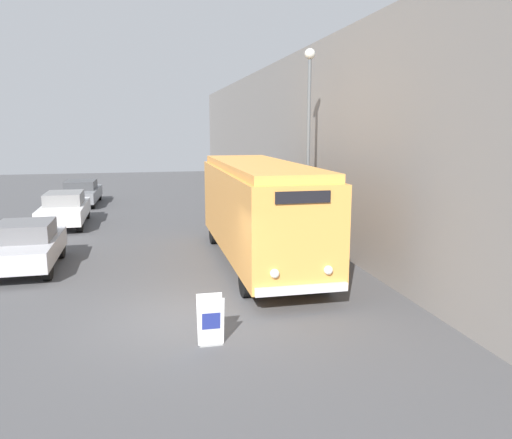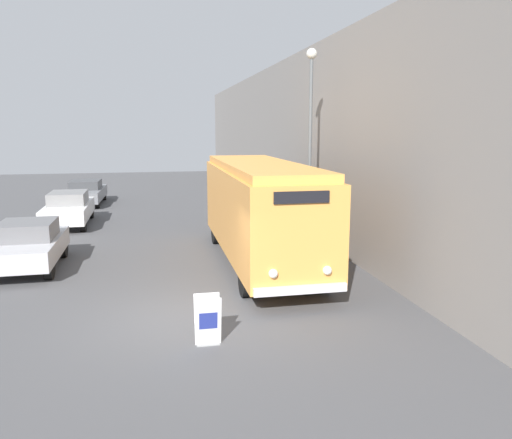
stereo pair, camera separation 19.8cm
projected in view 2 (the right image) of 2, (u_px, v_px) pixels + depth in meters
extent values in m
plane|color=#4C4C4F|center=(183.00, 319.00, 11.54)|extent=(80.00, 80.00, 0.00)
cube|color=gray|center=(304.00, 141.00, 21.66)|extent=(0.30, 60.00, 7.58)
cylinder|color=black|center=(246.00, 279.00, 13.01)|extent=(0.28, 0.93, 0.93)
cylinder|color=black|center=(322.00, 275.00, 13.43)|extent=(0.28, 0.93, 0.93)
cylinder|color=black|center=(216.00, 231.00, 19.03)|extent=(0.28, 0.93, 0.93)
cylinder|color=black|center=(269.00, 229.00, 19.44)|extent=(0.28, 0.93, 0.93)
cube|color=#EF9E47|center=(260.00, 210.00, 15.99)|extent=(2.41, 9.05, 2.58)
cube|color=#FEA74B|center=(260.00, 166.00, 15.74)|extent=(2.22, 8.68, 0.24)
cube|color=silver|center=(301.00, 290.00, 11.79)|extent=(2.29, 0.12, 0.20)
sphere|color=white|center=(273.00, 274.00, 11.61)|extent=(0.22, 0.22, 0.22)
sphere|color=white|center=(327.00, 270.00, 11.87)|extent=(0.22, 0.22, 0.22)
cube|color=black|center=(302.00, 197.00, 11.43)|extent=(1.33, 0.06, 0.28)
cube|color=gray|center=(208.00, 344.00, 10.20)|extent=(0.47, 0.22, 0.01)
cube|color=white|center=(208.00, 322.00, 10.02)|extent=(0.53, 0.21, 1.04)
cube|color=white|center=(207.00, 318.00, 10.20)|extent=(0.53, 0.21, 1.04)
cube|color=navy|center=(208.00, 321.00, 10.00)|extent=(0.37, 0.07, 0.36)
cylinder|color=#595E60|center=(310.00, 158.00, 17.24)|extent=(0.12, 0.12, 6.68)
sphere|color=silver|center=(312.00, 54.00, 16.62)|extent=(0.36, 0.36, 0.36)
cylinder|color=black|center=(49.00, 267.00, 14.51)|extent=(0.22, 0.71, 0.71)
cylinder|color=black|center=(11.00, 249.00, 16.68)|extent=(0.22, 0.71, 0.71)
cylinder|color=black|center=(63.00, 247.00, 17.02)|extent=(0.22, 0.71, 0.71)
cube|color=#B7B7BC|center=(28.00, 248.00, 15.54)|extent=(1.95, 4.03, 0.60)
cube|color=slate|center=(27.00, 230.00, 15.53)|extent=(1.64, 1.82, 0.53)
cylinder|color=black|center=(44.00, 225.00, 20.88)|extent=(0.22, 0.68, 0.68)
cylinder|color=black|center=(83.00, 224.00, 21.22)|extent=(0.22, 0.68, 0.68)
cylinder|color=black|center=(57.00, 212.00, 24.03)|extent=(0.22, 0.68, 0.68)
cylinder|color=black|center=(91.00, 211.00, 24.37)|extent=(0.22, 0.68, 0.68)
cube|color=silver|center=(69.00, 211.00, 22.57)|extent=(1.91, 4.72, 0.64)
cube|color=gray|center=(68.00, 198.00, 22.58)|extent=(1.59, 2.13, 0.53)
cylinder|color=black|center=(66.00, 204.00, 27.09)|extent=(0.22, 0.60, 0.60)
cylinder|color=black|center=(97.00, 203.00, 27.38)|extent=(0.22, 0.60, 0.60)
cylinder|color=black|center=(76.00, 196.00, 30.25)|extent=(0.22, 0.60, 0.60)
cylinder|color=black|center=(104.00, 195.00, 30.54)|extent=(0.22, 0.60, 0.60)
cube|color=slate|center=(86.00, 194.00, 28.76)|extent=(1.99, 4.71, 0.60)
cube|color=#3F4043|center=(86.00, 184.00, 28.78)|extent=(1.65, 2.13, 0.48)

